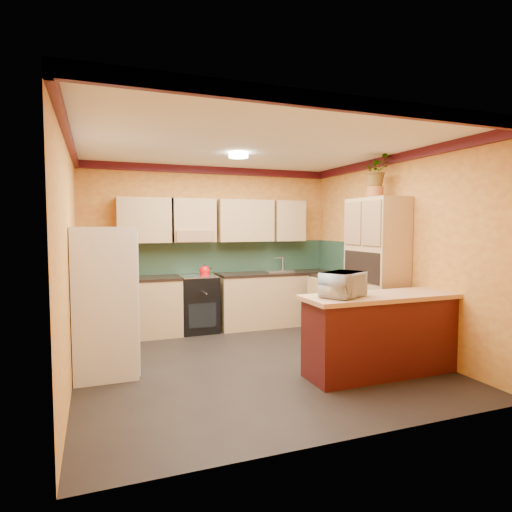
{
  "coord_description": "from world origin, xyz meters",
  "views": [
    {
      "loc": [
        -1.83,
        -4.93,
        1.71
      ],
      "look_at": [
        0.2,
        0.45,
        1.31
      ],
      "focal_mm": 30.0,
      "sensor_mm": 36.0,
      "label": 1
    }
  ],
  "objects_px": {
    "base_cabinets_back": "(235,302)",
    "stove": "(198,304)",
    "fridge": "(105,302)",
    "breakfast_bar": "(382,336)",
    "pantry": "(376,273)",
    "microwave": "(343,284)"
  },
  "relations": [
    {
      "from": "breakfast_bar",
      "to": "fridge",
      "type": "bearing_deg",
      "value": 159.97
    },
    {
      "from": "breakfast_bar",
      "to": "stove",
      "type": "bearing_deg",
      "value": 119.51
    },
    {
      "from": "fridge",
      "to": "breakfast_bar",
      "type": "distance_m",
      "value": 3.2
    },
    {
      "from": "base_cabinets_back",
      "to": "pantry",
      "type": "relative_size",
      "value": 1.74
    },
    {
      "from": "base_cabinets_back",
      "to": "microwave",
      "type": "relative_size",
      "value": 7.3
    },
    {
      "from": "stove",
      "to": "fridge",
      "type": "distance_m",
      "value": 2.21
    },
    {
      "from": "base_cabinets_back",
      "to": "fridge",
      "type": "height_order",
      "value": "fridge"
    },
    {
      "from": "fridge",
      "to": "pantry",
      "type": "distance_m",
      "value": 3.61
    },
    {
      "from": "stove",
      "to": "pantry",
      "type": "xyz_separation_m",
      "value": [
        2.15,
        -1.74,
        0.59
      ]
    },
    {
      "from": "base_cabinets_back",
      "to": "pantry",
      "type": "height_order",
      "value": "pantry"
    },
    {
      "from": "base_cabinets_back",
      "to": "pantry",
      "type": "xyz_separation_m",
      "value": [
        1.52,
        -1.74,
        0.61
      ]
    },
    {
      "from": "stove",
      "to": "microwave",
      "type": "bearing_deg",
      "value": -69.6
    },
    {
      "from": "stove",
      "to": "fridge",
      "type": "xyz_separation_m",
      "value": [
        -1.45,
        -1.62,
        0.39
      ]
    },
    {
      "from": "fridge",
      "to": "breakfast_bar",
      "type": "bearing_deg",
      "value": -20.03
    },
    {
      "from": "base_cabinets_back",
      "to": "stove",
      "type": "xyz_separation_m",
      "value": [
        -0.62,
        -0.0,
        0.02
      ]
    },
    {
      "from": "pantry",
      "to": "stove",
      "type": "bearing_deg",
      "value": 140.91
    },
    {
      "from": "pantry",
      "to": "fridge",
      "type": "bearing_deg",
      "value": 178.0
    },
    {
      "from": "pantry",
      "to": "microwave",
      "type": "height_order",
      "value": "pantry"
    },
    {
      "from": "stove",
      "to": "microwave",
      "type": "xyz_separation_m",
      "value": [
        1.01,
        -2.71,
        0.61
      ]
    },
    {
      "from": "breakfast_bar",
      "to": "microwave",
      "type": "height_order",
      "value": "microwave"
    },
    {
      "from": "pantry",
      "to": "base_cabinets_back",
      "type": "bearing_deg",
      "value": 131.1
    },
    {
      "from": "base_cabinets_back",
      "to": "microwave",
      "type": "distance_m",
      "value": 2.8
    }
  ]
}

